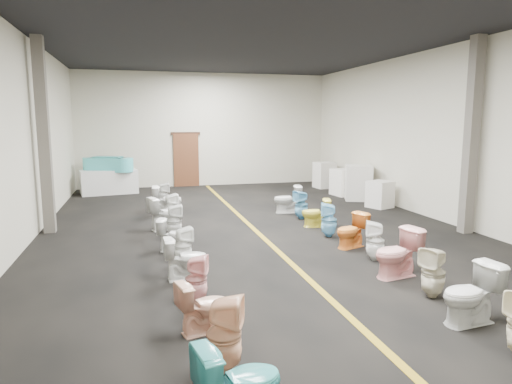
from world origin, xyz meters
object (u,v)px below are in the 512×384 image
(display_table, at_px, (109,182))
(toilet_left_0, at_px, (239,384))
(appliance_crate_d, at_px, (325,175))
(toilet_right_6, at_px, (329,220))
(toilet_right_9, at_px, (287,199))
(toilet_left_6, at_px, (174,235))
(toilet_right_2, at_px, (433,272))
(appliance_crate_c, at_px, (345,182))
(toilet_left_7, at_px, (174,221))
(toilet_left_5, at_px, (183,246))
(toilet_left_8, at_px, (165,213))
(toilet_left_2, at_px, (204,306))
(appliance_crate_a, at_px, (380,194))
(toilet_right_5, at_px, (351,231))
(appliance_crate_b, at_px, (358,183))
(toilet_left_4, at_px, (186,258))
(toilet_right_3, at_px, (397,253))
(toilet_right_1, at_px, (471,294))
(toilet_right_8, at_px, (301,205))
(toilet_left_9, at_px, (171,208))
(toilet_left_3, at_px, (196,279))
(toilet_left_11, at_px, (163,195))
(bathtub, at_px, (108,164))
(toilet_right_7, at_px, (316,213))
(toilet_left_1, at_px, (224,335))
(toilet_left_10, at_px, (167,200))

(display_table, relative_size, toilet_left_0, 2.51)
(appliance_crate_d, xyz_separation_m, toilet_right_6, (-2.94, -7.18, -0.11))
(toilet_right_9, bearing_deg, toilet_left_6, -39.30)
(toilet_right_2, height_order, toilet_right_6, toilet_right_6)
(appliance_crate_c, height_order, toilet_left_7, appliance_crate_c)
(toilet_left_5, bearing_deg, toilet_right_9, -50.20)
(toilet_left_8, bearing_deg, toilet_left_5, 163.90)
(toilet_left_2, height_order, toilet_left_7, toilet_left_7)
(appliance_crate_a, xyz_separation_m, appliance_crate_d, (0.00, 4.27, 0.10))
(toilet_left_7, height_order, toilet_right_5, toilet_left_7)
(appliance_crate_a, xyz_separation_m, appliance_crate_b, (0.00, 1.41, 0.17))
(toilet_left_4, distance_m, toilet_right_3, 3.54)
(appliance_crate_c, xyz_separation_m, toilet_left_2, (-6.35, -9.32, -0.13))
(toilet_right_1, relative_size, toilet_right_6, 1.03)
(toilet_right_6, bearing_deg, toilet_right_8, -161.17)
(toilet_left_5, xyz_separation_m, toilet_left_9, (0.05, 3.74, 0.02))
(toilet_left_8, bearing_deg, toilet_right_6, -133.84)
(toilet_left_3, distance_m, toilet_right_5, 4.05)
(toilet_right_8, bearing_deg, display_table, -149.84)
(toilet_left_9, distance_m, toilet_left_11, 2.02)
(display_table, xyz_separation_m, appliance_crate_a, (8.13, -4.92, -0.03))
(bathtub, relative_size, toilet_left_2, 2.64)
(toilet_left_2, xyz_separation_m, toilet_right_9, (3.38, 6.84, 0.06))
(toilet_left_2, relative_size, toilet_right_6, 0.86)
(toilet_left_0, height_order, toilet_right_5, toilet_left_0)
(toilet_right_2, bearing_deg, toilet_left_7, -165.30)
(appliance_crate_b, relative_size, toilet_left_2, 1.73)
(bathtub, distance_m, toilet_left_11, 3.78)
(appliance_crate_d, bearing_deg, toilet_left_3, -121.77)
(toilet_left_0, bearing_deg, toilet_right_9, -32.12)
(toilet_left_8, relative_size, toilet_right_7, 1.15)
(toilet_left_3, xyz_separation_m, toilet_right_5, (3.47, 2.08, 0.01))
(toilet_left_1, bearing_deg, appliance_crate_a, -16.44)
(toilet_left_3, bearing_deg, appliance_crate_d, -14.07)
(toilet_right_1, distance_m, toilet_right_7, 5.64)
(toilet_right_6, bearing_deg, appliance_crate_c, 171.25)
(appliance_crate_b, distance_m, toilet_left_0, 11.96)
(toilet_left_7, distance_m, toilet_left_10, 2.69)
(toilet_left_10, bearing_deg, toilet_right_1, -153.52)
(toilet_left_11, bearing_deg, toilet_left_3, 172.03)
(bathtub, distance_m, toilet_left_10, 4.76)
(toilet_left_6, relative_size, toilet_left_7, 0.87)
(toilet_left_2, distance_m, toilet_left_10, 7.47)
(toilet_left_9, height_order, toilet_right_8, toilet_right_8)
(toilet_left_1, distance_m, toilet_right_8, 7.68)
(toilet_left_5, bearing_deg, toilet_right_7, -68.22)
(toilet_right_3, height_order, toilet_right_5, toilet_right_3)
(toilet_left_2, distance_m, toilet_left_5, 2.79)
(toilet_left_7, bearing_deg, appliance_crate_d, -46.60)
(toilet_left_10, bearing_deg, toilet_left_4, -176.37)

